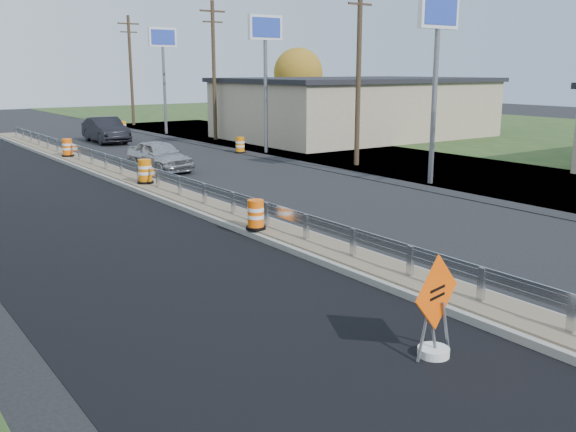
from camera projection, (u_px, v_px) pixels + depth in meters
ground at (267, 232)px, 19.63m from camera, size 140.00×140.00×0.00m
grass_verge_far at (548, 141)px, 44.46m from camera, size 40.00×120.00×0.03m
milled_overlay at (33, 196)px, 25.11m from camera, size 7.20×120.00×0.01m
median at (158, 190)px, 25.97m from camera, size 1.60×55.00×0.23m
guardrail at (148, 171)px, 26.63m from camera, size 0.10×46.15×0.72m
retail_building_near at (356, 107)px, 46.87m from camera, size 18.50×12.50×4.27m
pylon_sign_south at (438, 29)px, 26.48m from camera, size 2.20×0.30×7.90m
pylon_sign_mid at (265, 41)px, 36.82m from camera, size 2.20×0.30×7.90m
pylon_sign_north at (163, 47)px, 47.97m from camera, size 2.20×0.30×7.90m
utility_pole_smid at (359, 68)px, 32.16m from camera, size 1.90×0.26×9.40m
utility_pole_nmid at (214, 68)px, 44.10m from camera, size 1.90×0.26×9.40m
utility_pole_north at (131, 68)px, 56.04m from camera, size 1.90×0.26×9.40m
tree_far_yellow at (298, 73)px, 60.30m from camera, size 4.62×4.62×6.86m
caution_sign at (435, 331)px, 11.05m from camera, size 1.31×0.56×1.84m
barrel_median_near at (256, 215)px, 18.98m from camera, size 0.60×0.60×0.88m
barrel_median_mid at (145, 172)px, 26.63m from camera, size 0.68×0.68×1.00m
barrel_median_far at (67, 148)px, 34.90m from camera, size 0.65×0.65×0.96m
barrel_shoulder_mid at (240, 145)px, 38.10m from camera, size 0.65×0.65×0.95m
barrel_shoulder_far at (123, 127)px, 50.43m from camera, size 0.60×0.60×0.89m
car_silver at (160, 156)px, 31.41m from camera, size 2.09×4.46×1.48m
car_dark_mid at (106, 130)px, 43.43m from camera, size 1.96×5.26×1.72m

